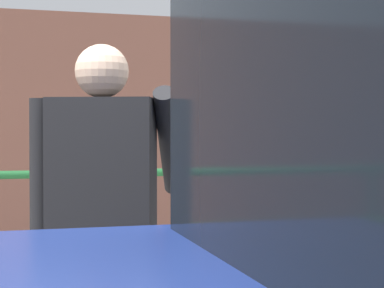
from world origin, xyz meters
name	(u,v)px	position (x,y,z in m)	size (l,w,h in m)	color
parking_meter	(250,192)	(0.29, 0.34, 1.16)	(0.16, 0.17, 1.43)	slate
pedestrian_at_meter	(103,218)	(-0.29, 0.49, 1.06)	(0.70, 0.49, 1.62)	slate
background_railing	(101,207)	(0.00, 2.73, 0.85)	(24.06, 0.06, 0.99)	#1E602D
backdrop_wall	(69,134)	(0.00, 5.58, 1.39)	(32.00, 0.50, 2.78)	brown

